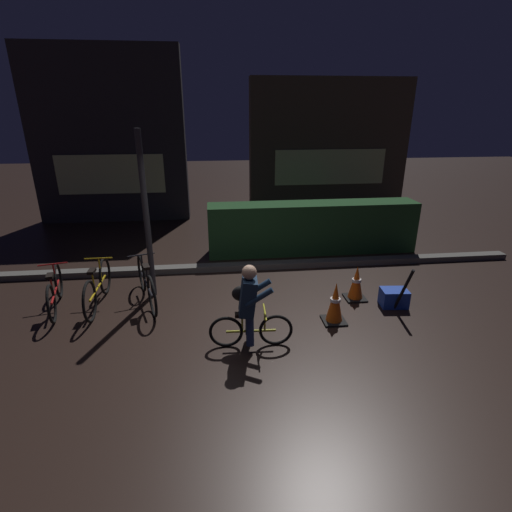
{
  "coord_description": "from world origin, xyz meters",
  "views": [
    {
      "loc": [
        -0.47,
        -5.33,
        3.2
      ],
      "look_at": [
        0.2,
        0.6,
        0.9
      ],
      "focal_mm": 27.26,
      "sensor_mm": 36.0,
      "label": 1
    }
  ],
  "objects": [
    {
      "name": "blue_crate",
      "position": [
        2.54,
        0.3,
        0.15
      ],
      "size": [
        0.47,
        0.36,
        0.3
      ],
      "primitive_type": "cube",
      "rotation": [
        0.0,
        0.0,
        -0.09
      ],
      "color": "#193DB7",
      "rests_on": "ground"
    },
    {
      "name": "traffic_cone_near",
      "position": [
        1.37,
        -0.1,
        0.33
      ],
      "size": [
        0.36,
        0.36,
        0.67
      ],
      "color": "black",
      "rests_on": "ground"
    },
    {
      "name": "cyclist",
      "position": [
        -0.03,
        -0.6,
        0.63
      ],
      "size": [
        1.19,
        0.53,
        1.25
      ],
      "rotation": [
        0.0,
        0.0,
        -0.05
      ],
      "color": "black",
      "rests_on": "ground"
    },
    {
      "name": "parked_bike_leftmost",
      "position": [
        -3.16,
        0.85,
        0.33
      ],
      "size": [
        0.48,
        1.53,
        0.72
      ],
      "rotation": [
        0.0,
        0.0,
        1.8
      ],
      "color": "black",
      "rests_on": "ground"
    },
    {
      "name": "storefront_left",
      "position": [
        -3.33,
        6.5,
        2.38
      ],
      "size": [
        4.27,
        0.54,
        4.79
      ],
      "color": "#262328",
      "rests_on": "ground"
    },
    {
      "name": "parked_bike_left_mid",
      "position": [
        -2.47,
        0.88,
        0.35
      ],
      "size": [
        0.46,
        1.68,
        0.77
      ],
      "rotation": [
        0.0,
        0.0,
        1.58
      ],
      "color": "black",
      "rests_on": "ground"
    },
    {
      "name": "ground_plane",
      "position": [
        0.0,
        0.0,
        0.0
      ],
      "size": [
        40.0,
        40.0,
        0.0
      ],
      "primitive_type": "plane",
      "color": "black"
    },
    {
      "name": "street_post",
      "position": [
        -1.6,
        1.2,
        1.44
      ],
      "size": [
        0.1,
        0.1,
        2.89
      ],
      "primitive_type": "cylinder",
      "color": "#2D2D33",
      "rests_on": "ground"
    },
    {
      "name": "storefront_right",
      "position": [
        3.3,
        7.2,
        2.02
      ],
      "size": [
        5.1,
        0.54,
        4.06
      ],
      "color": "#42382D",
      "rests_on": "ground"
    },
    {
      "name": "hedge_row",
      "position": [
        1.8,
        3.1,
        0.58
      ],
      "size": [
        4.8,
        0.7,
        1.16
      ],
      "primitive_type": "cube",
      "color": "#214723",
      "rests_on": "ground"
    },
    {
      "name": "parked_bike_center_left",
      "position": [
        -1.67,
        0.91,
        0.36
      ],
      "size": [
        0.6,
        1.66,
        0.8
      ],
      "rotation": [
        0.0,
        0.0,
        1.88
      ],
      "color": "black",
      "rests_on": "ground"
    },
    {
      "name": "sidewalk_curb",
      "position": [
        0.0,
        2.2,
        0.06
      ],
      "size": [
        12.0,
        0.24,
        0.12
      ],
      "primitive_type": "cube",
      "color": "#56544F",
      "rests_on": "ground"
    },
    {
      "name": "closed_umbrella",
      "position": [
        2.55,
        0.05,
        0.41
      ],
      "size": [
        0.17,
        0.31,
        0.82
      ],
      "primitive_type": "cylinder",
      "rotation": [
        0.0,
        0.32,
        5.11
      ],
      "color": "black",
      "rests_on": "ground"
    },
    {
      "name": "traffic_cone_far",
      "position": [
        1.98,
        0.63,
        0.3
      ],
      "size": [
        0.36,
        0.36,
        0.62
      ],
      "color": "black",
      "rests_on": "ground"
    }
  ]
}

